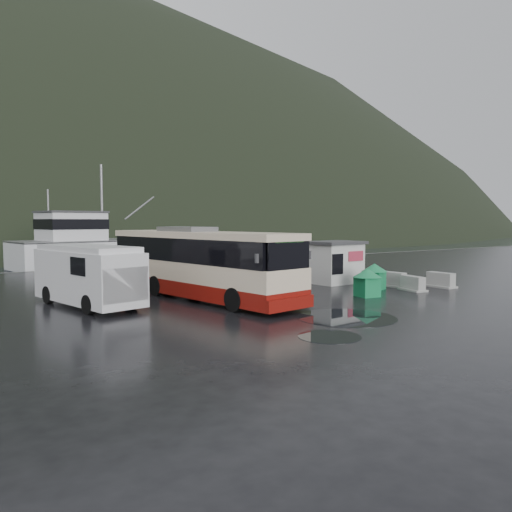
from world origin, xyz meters
TOP-DOWN VIEW (x-y plane):
  - ground at (0.00, 0.00)m, footprint 160.00×160.00m
  - quay_edge at (0.00, 20.00)m, footprint 160.00×0.60m
  - coach_bus at (-2.83, 1.63)m, footprint 4.76×12.65m
  - white_van at (-7.98, 2.34)m, footprint 3.39×6.77m
  - waste_bin_left at (4.21, -2.76)m, footprint 1.16×1.16m
  - waste_bin_right at (6.50, -1.18)m, footprint 1.31×1.31m
  - dome_tent at (0.53, -0.99)m, footprint 2.75×3.41m
  - ticket_kiosk at (6.72, 2.15)m, footprint 3.40×2.67m
  - jersey_barrier_a at (8.28, -0.93)m, footprint 0.96×1.73m
  - jersey_barrier_b at (10.29, -2.71)m, footprint 0.89×1.71m
  - jersey_barrier_c at (7.84, -2.68)m, footprint 1.08×1.70m
  - fishing_trawler at (3.97, 28.69)m, footprint 27.07×9.53m
  - puddles at (-1.12, -6.50)m, footprint 5.74×4.96m

SIDE VIEW (x-z plane):
  - ground at x=0.00m, z-range 0.00..0.00m
  - quay_edge at x=0.00m, z-range -0.75..0.75m
  - coach_bus at x=-2.83m, z-range -1.75..1.75m
  - white_van at x=-7.98m, z-range -1.35..1.35m
  - waste_bin_left at x=4.21m, z-range -0.70..0.70m
  - waste_bin_right at x=6.50m, z-range -0.71..0.71m
  - dome_tent at x=0.53m, z-range -0.59..0.59m
  - ticket_kiosk at x=6.72m, z-range -1.27..1.27m
  - jersey_barrier_a at x=8.28m, z-range -0.42..0.42m
  - jersey_barrier_b at x=10.29m, z-range -0.42..0.42m
  - jersey_barrier_c at x=7.84m, z-range -0.39..0.39m
  - fishing_trawler at x=3.97m, z-range -5.30..5.30m
  - puddles at x=-1.12m, z-range 0.00..0.01m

